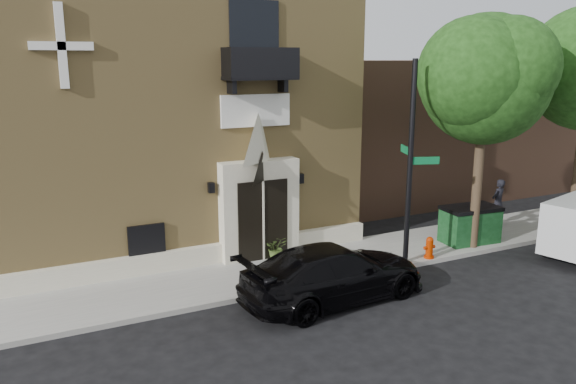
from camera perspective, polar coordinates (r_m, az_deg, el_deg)
name	(u,v)px	position (r m, az deg, el deg)	size (l,w,h in m)	color
ground	(328,285)	(16.74, 4.11, -9.39)	(120.00, 120.00, 0.00)	black
sidewalk	(332,261)	(18.39, 4.47, -7.02)	(42.00, 3.00, 0.15)	gray
church	(155,109)	(21.88, -13.33, 8.21)	(12.20, 11.01, 9.30)	tan
neighbour_building	(444,124)	(30.02, 15.58, 6.64)	(18.00, 8.00, 6.40)	brown
street_tree_left	(489,78)	(19.46, 19.71, 10.84)	(4.97, 4.38, 7.77)	#38281C
black_sedan	(334,273)	(15.49, 4.69, -8.22)	(2.19, 5.38, 1.56)	black
street_sign	(411,164)	(17.65, 12.34, 2.84)	(0.96, 1.21, 6.34)	black
fire_hydrant	(429,248)	(18.85, 14.17, -5.50)	(0.41, 0.33, 0.72)	#A62600
dumpster	(470,224)	(20.78, 18.00, -3.11)	(2.07, 1.29, 1.29)	#0E3514
planter	(276,247)	(18.20, -1.20, -5.65)	(0.70, 0.61, 0.78)	#435B24
pedestrian_near	(498,202)	(23.36, 20.55, -0.93)	(0.65, 0.43, 1.78)	black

